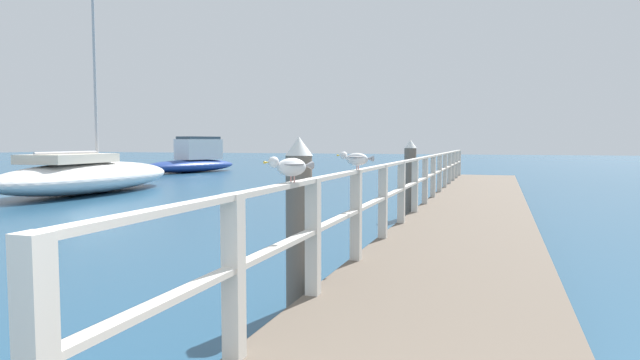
# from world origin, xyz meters

# --- Properties ---
(pier_deck) EXTENTS (2.33, 23.76, 0.37)m
(pier_deck) POSITION_xyz_m (0.00, 11.88, 0.18)
(pier_deck) COLOR brown
(pier_deck) RESTS_ON ground_plane
(pier_railing) EXTENTS (0.12, 22.28, 1.09)m
(pier_railing) POSITION_xyz_m (-1.08, 11.88, 1.03)
(pier_railing) COLOR beige
(pier_railing) RESTS_ON pier_deck
(dock_piling_near) EXTENTS (0.29, 0.29, 1.84)m
(dock_piling_near) POSITION_xyz_m (-1.46, 4.61, 0.93)
(dock_piling_near) COLOR #6B6056
(dock_piling_near) RESTS_ON ground_plane
(dock_piling_far) EXTENTS (0.29, 0.29, 1.84)m
(dock_piling_far) POSITION_xyz_m (-1.46, 12.10, 0.93)
(dock_piling_far) COLOR #6B6056
(dock_piling_far) RESTS_ON ground_plane
(seagull_foreground) EXTENTS (0.31, 0.42, 0.21)m
(seagull_foreground) POSITION_xyz_m (-1.09, 3.42, 1.59)
(seagull_foreground) COLOR white
(seagull_foreground) RESTS_ON pier_railing
(seagull_background) EXTENTS (0.48, 0.21, 0.21)m
(seagull_background) POSITION_xyz_m (-1.09, 5.58, 1.59)
(seagull_background) COLOR white
(seagull_background) RESTS_ON pier_railing
(boat_0) EXTENTS (3.90, 7.06, 2.11)m
(boat_0) POSITION_xyz_m (-16.75, 27.51, 0.70)
(boat_0) COLOR navy
(boat_0) RESTS_ON ground_plane
(boat_2) EXTENTS (3.68, 8.79, 12.12)m
(boat_2) POSITION_xyz_m (-13.16, 14.81, 0.60)
(boat_2) COLOR white
(boat_2) RESTS_ON ground_plane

